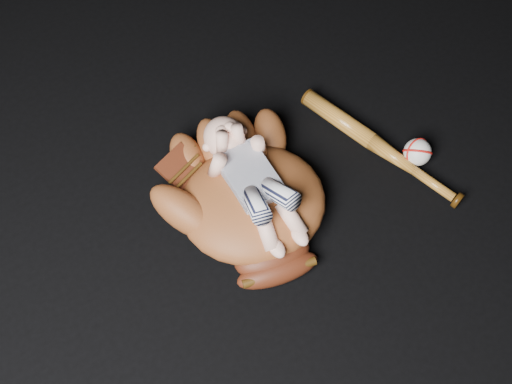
% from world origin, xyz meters
% --- Properties ---
extents(baseball_glove, '(0.48, 0.53, 0.14)m').
position_xyz_m(baseball_glove, '(0.00, 0.12, 0.07)').
color(baseball_glove, brown).
rests_on(baseball_glove, ground).
extents(newborn_baby, '(0.17, 0.35, 0.14)m').
position_xyz_m(newborn_baby, '(0.01, 0.12, 0.12)').
color(newborn_baby, '#F6B79F').
rests_on(newborn_baby, baseball_glove).
extents(baseball_bat, '(0.16, 0.44, 0.04)m').
position_xyz_m(baseball_bat, '(0.35, 0.10, 0.02)').
color(baseball_bat, '#A76820').
rests_on(baseball_bat, ground).
extents(baseball, '(0.08, 0.08, 0.06)m').
position_xyz_m(baseball, '(0.41, 0.04, 0.03)').
color(baseball, white).
rests_on(baseball, ground).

